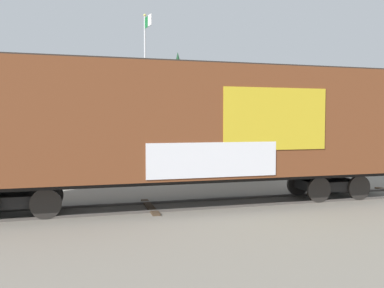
# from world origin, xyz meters

# --- Properties ---
(ground_plane) EXTENTS (260.00, 260.00, 0.00)m
(ground_plane) POSITION_xyz_m (0.00, 0.00, 0.00)
(ground_plane) COLOR slate
(track) EXTENTS (60.00, 4.82, 0.08)m
(track) POSITION_xyz_m (-0.85, 0.02, 0.04)
(track) COLOR #4C4742
(track) RESTS_ON ground_plane
(freight_car) EXTENTS (16.67, 3.81, 4.99)m
(freight_car) POSITION_xyz_m (-1.22, -0.00, 2.84)
(freight_car) COLOR brown
(freight_car) RESTS_ON ground_plane
(flagpole) EXTENTS (0.38, 1.34, 9.87)m
(flagpole) POSITION_xyz_m (-1.33, 12.71, 5.99)
(flagpole) COLOR silver
(flagpole) RESTS_ON ground_plane
(hillside) EXTENTS (143.23, 39.14, 13.28)m
(hillside) POSITION_xyz_m (0.02, 60.86, 4.21)
(hillside) COLOR gray
(hillside) RESTS_ON ground_plane
(parked_car_white) EXTENTS (4.73, 1.99, 1.65)m
(parked_car_white) POSITION_xyz_m (-4.59, 6.44, 0.83)
(parked_car_white) COLOR silver
(parked_car_white) RESTS_ON ground_plane
(parked_car_black) EXTENTS (4.49, 1.91, 1.69)m
(parked_car_black) POSITION_xyz_m (2.34, 6.81, 0.86)
(parked_car_black) COLOR black
(parked_car_black) RESTS_ON ground_plane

